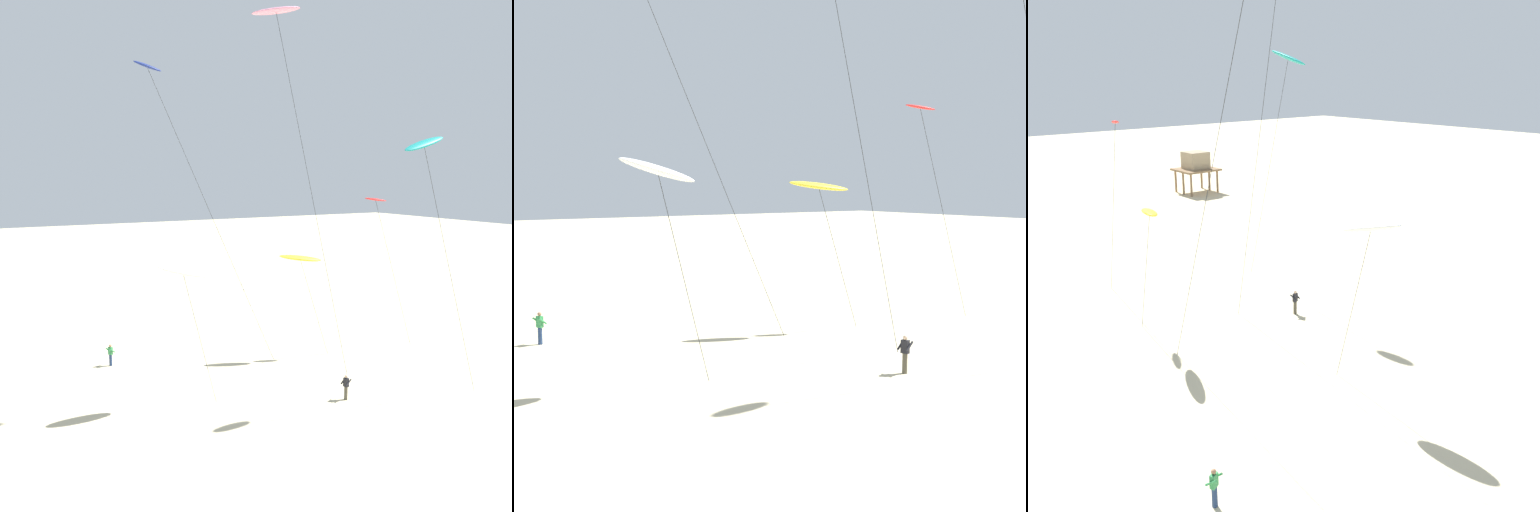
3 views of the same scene
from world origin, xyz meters
TOP-DOWN VIEW (x-y plane):
  - ground_plane at (0.00, 0.00)m, footprint 260.00×260.00m
  - kite_red at (0.56, 17.90)m, footprint 1.15×4.91m
  - kite_teal at (10.69, 12.83)m, footprint 0.94×6.68m
  - kite_navy at (-1.75, 0.04)m, footprint 1.34×10.52m
  - kite_yellow at (-0.79, 11.53)m, footprint 2.05×4.31m
  - kite_pink at (4.76, 5.91)m, footprint 1.43×7.50m
  - kite_white at (4.27, -0.39)m, footprint 1.34×3.77m
  - kite_flyer_nearest at (8.20, 9.19)m, footprint 0.64×0.62m
  - kite_flyer_middle at (-6.10, -2.22)m, footprint 0.70×0.69m

SIDE VIEW (x-z plane):
  - ground_plane at x=0.00m, z-range 0.00..0.00m
  - kite_flyer_nearest at x=8.20m, z-range 0.06..1.73m
  - kite_flyer_middle at x=-6.10m, z-range 0.06..1.73m
  - kite_yellow at x=-0.79m, z-range 3.76..12.21m
  - kite_white at x=4.27m, z-range 3.97..13.30m
  - kite_red at x=0.56m, z-range 5.83..18.54m
  - kite_teal at x=10.69m, z-range 7.72..24.81m
  - kite_navy at x=-1.75m, z-range 9.98..32.12m
  - kite_pink at x=4.76m, z-range 11.80..36.85m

